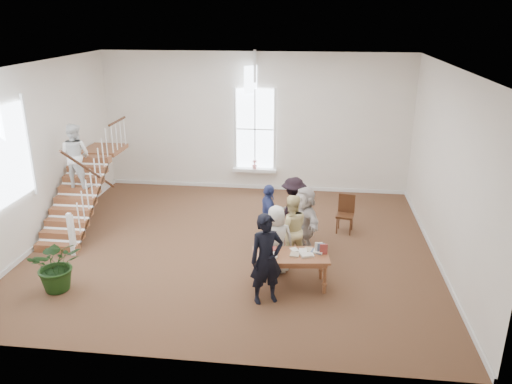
# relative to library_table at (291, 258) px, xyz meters

# --- Properties ---
(ground) EXTENTS (10.00, 10.00, 0.00)m
(ground) POSITION_rel_library_table_xyz_m (-1.53, 1.80, -0.68)
(ground) COLOR #4F361F
(ground) RESTS_ON ground
(room_shell) EXTENTS (10.49, 10.00, 10.00)m
(room_shell) POSITION_rel_library_table_xyz_m (-1.53, 6.19, -0.28)
(room_shell) COLOR white
(room_shell) RESTS_ON ground
(staircase) EXTENTS (1.10, 4.10, 2.92)m
(staircase) POSITION_rel_library_table_xyz_m (-5.87, 2.55, 0.94)
(staircase) COLOR brown
(staircase) RESTS_ON ground
(library_table) EXTENTS (1.72, 1.00, 0.82)m
(library_table) POSITION_rel_library_table_xyz_m (0.00, 0.00, 0.00)
(library_table) COLOR brown
(library_table) RESTS_ON ground
(police_officer) EXTENTS (0.83, 0.72, 1.92)m
(police_officer) POSITION_rel_library_table_xyz_m (-0.46, -0.65, 0.28)
(police_officer) COLOR black
(police_officer) RESTS_ON ground
(elderly_woman) EXTENTS (0.90, 0.70, 1.61)m
(elderly_woman) POSITION_rel_library_table_xyz_m (-0.36, 0.60, 0.13)
(elderly_woman) COLOR beige
(elderly_woman) RESTS_ON ground
(person_yellow) EXTENTS (0.97, 0.85, 1.72)m
(person_yellow) POSITION_rel_library_table_xyz_m (-0.06, 1.10, 0.18)
(person_yellow) COLOR beige
(person_yellow) RESTS_ON ground
(woman_cluster_a) EXTENTS (0.67, 1.05, 1.66)m
(woman_cluster_a) POSITION_rel_library_table_xyz_m (-0.66, 1.89, 0.15)
(woman_cluster_a) COLOR navy
(woman_cluster_a) RESTS_ON ground
(woman_cluster_b) EXTENTS (1.22, 1.26, 1.73)m
(woman_cluster_b) POSITION_rel_library_table_xyz_m (-0.06, 2.34, 0.18)
(woman_cluster_b) COLOR black
(woman_cluster_b) RESTS_ON ground
(woman_cluster_c) EXTENTS (1.25, 1.62, 1.71)m
(woman_cluster_c) POSITION_rel_library_table_xyz_m (0.24, 1.69, 0.18)
(woman_cluster_c) COLOR beige
(woman_cluster_c) RESTS_ON ground
(floor_plant) EXTENTS (1.36, 1.28, 1.19)m
(floor_plant) POSITION_rel_library_table_xyz_m (-4.93, -0.72, -0.08)
(floor_plant) COLOR black
(floor_plant) RESTS_ON ground
(side_chair) EXTENTS (0.52, 0.52, 1.03)m
(side_chair) POSITION_rel_library_table_xyz_m (1.33, 3.10, -0.10)
(side_chair) COLOR black
(side_chair) RESTS_ON ground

